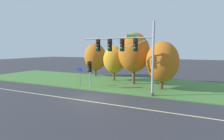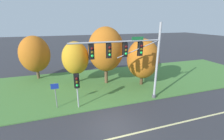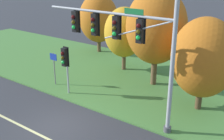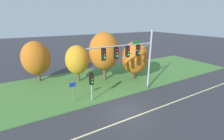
{
  "view_description": "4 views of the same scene",
  "coord_description": "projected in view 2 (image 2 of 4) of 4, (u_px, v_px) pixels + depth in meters",
  "views": [
    {
      "loc": [
        8.81,
        -14.61,
        4.74
      ],
      "look_at": [
        0.75,
        2.99,
        2.5
      ],
      "focal_mm": 28.0,
      "sensor_mm": 36.0,
      "label": 1
    },
    {
      "loc": [
        -3.01,
        -9.03,
        7.61
      ],
      "look_at": [
        0.99,
        3.65,
        3.26
      ],
      "focal_mm": 24.0,
      "sensor_mm": 36.0,
      "label": 2
    },
    {
      "loc": [
        10.41,
        -9.18,
        8.3
      ],
      "look_at": [
        1.46,
        3.18,
        2.65
      ],
      "focal_mm": 45.0,
      "sensor_mm": 36.0,
      "label": 3
    },
    {
      "loc": [
        -7.52,
        -10.51,
        8.56
      ],
      "look_at": [
        0.63,
        4.09,
        2.96
      ],
      "focal_mm": 24.0,
      "sensor_mm": 36.0,
      "label": 4
    }
  ],
  "objects": [
    {
      "name": "ground_plane",
      "position": [
        114.0,
        126.0,
        11.41
      ],
      "size": [
        160.0,
        160.0,
        0.0
      ],
      "primitive_type": "plane",
      "color": "#333338"
    },
    {
      "name": "lane_stripe",
      "position": [
        119.0,
        137.0,
        10.32
      ],
      "size": [
        36.0,
        0.16,
        0.01
      ],
      "primitive_type": "cube",
      "color": "beige",
      "rests_on": "ground"
    },
    {
      "name": "grass_verge",
      "position": [
        94.0,
        84.0,
        18.87
      ],
      "size": [
        48.0,
        11.5,
        0.1
      ],
      "primitive_type": "cube",
      "color": "#477A38",
      "rests_on": "ground"
    },
    {
      "name": "traffic_signal_mast",
      "position": [
        132.0,
        55.0,
        13.26
      ],
      "size": [
        8.32,
        0.49,
        7.44
      ],
      "color": "#9EA0A5",
      "rests_on": "grass_verge"
    },
    {
      "name": "pedestrian_signal_near_kerb",
      "position": [
        77.0,
        84.0,
        12.83
      ],
      "size": [
        0.46,
        0.55,
        3.31
      ],
      "color": "#9EA0A5",
      "rests_on": "grass_verge"
    },
    {
      "name": "route_sign_post",
      "position": [
        55.0,
        92.0,
        13.19
      ],
      "size": [
        0.66,
        0.08,
        2.41
      ],
      "color": "slate",
      "rests_on": "grass_verge"
    },
    {
      "name": "tree_nearest_road",
      "position": [
        35.0,
        54.0,
        19.65
      ],
      "size": [
        3.82,
        3.82,
        5.78
      ],
      "color": "brown",
      "rests_on": "grass_verge"
    },
    {
      "name": "tree_left_of_mast",
      "position": [
        75.0,
        58.0,
        18.49
      ],
      "size": [
        3.27,
        3.27,
        5.22
      ],
      "color": "brown",
      "rests_on": "grass_verge"
    },
    {
      "name": "tree_behind_signpost",
      "position": [
        106.0,
        49.0,
        17.92
      ],
      "size": [
        4.24,
        4.24,
        6.95
      ],
      "color": "brown",
      "rests_on": "grass_verge"
    },
    {
      "name": "tree_mid_verge",
      "position": [
        143.0,
        59.0,
        17.76
      ],
      "size": [
        3.78,
        3.78,
        5.62
      ],
      "color": "#4C3823",
      "rests_on": "grass_verge"
    }
  ]
}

